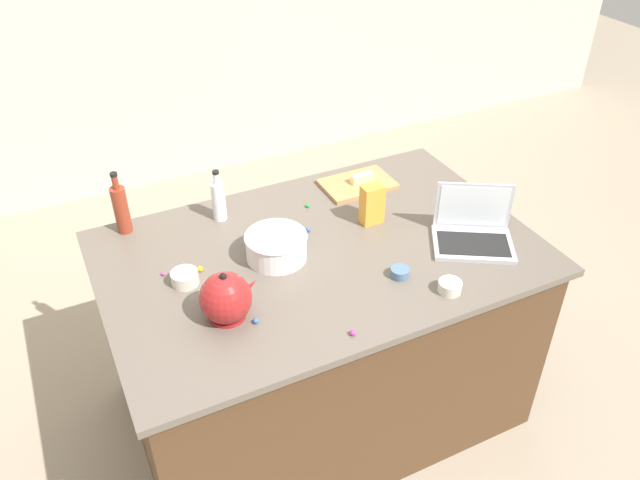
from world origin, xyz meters
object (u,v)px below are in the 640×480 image
(kettle, at_px, (226,298))
(ramekin_wide, at_px, (450,287))
(ramekin_medium, at_px, (400,273))
(candy_bag, at_px, (372,204))
(laptop, at_px, (473,231))
(ramekin_small, at_px, (185,278))
(mixing_bowl_large, at_px, (276,246))
(butter_stick_left, at_px, (362,178))
(bottle_soy, at_px, (121,208))
(bottle_vinegar, at_px, (219,200))
(cutting_board, at_px, (358,184))

(kettle, distance_m, ramekin_wide, 0.79)
(kettle, height_order, ramekin_medium, kettle)
(ramekin_medium, xyz_separation_m, candy_bag, (0.09, 0.36, 0.07))
(laptop, bearing_deg, ramekin_small, 167.57)
(laptop, bearing_deg, mixing_bowl_large, 162.07)
(butter_stick_left, xyz_separation_m, candy_bag, (-0.11, -0.28, 0.05))
(ramekin_small, distance_m, candy_bag, 0.81)
(kettle, bearing_deg, bottle_soy, 107.02)
(candy_bag, bearing_deg, bottle_soy, 157.73)
(laptop, relative_size, ramekin_wide, 4.49)
(bottle_soy, xyz_separation_m, candy_bag, (0.93, -0.38, -0.02))
(laptop, height_order, kettle, laptop)
(ramekin_medium, xyz_separation_m, ramekin_wide, (0.11, -0.15, 0.00))
(mixing_bowl_large, distance_m, candy_bag, 0.45)
(mixing_bowl_large, xyz_separation_m, candy_bag, (0.45, 0.06, 0.03))
(mixing_bowl_large, height_order, ramekin_medium, mixing_bowl_large)
(bottle_vinegar, bearing_deg, cutting_board, -1.81)
(ramekin_small, bearing_deg, kettle, -71.04)
(bottle_vinegar, xyz_separation_m, kettle, (-0.17, -0.59, -0.01))
(bottle_vinegar, relative_size, ramekin_wide, 2.68)
(laptop, bearing_deg, bottle_soy, 151.05)
(kettle, distance_m, ramekin_small, 0.25)
(bottle_vinegar, bearing_deg, butter_stick_left, -1.75)
(butter_stick_left, height_order, ramekin_small, butter_stick_left)
(laptop, distance_m, mixing_bowl_large, 0.78)
(mixing_bowl_large, height_order, bottle_soy, bottle_soy)
(mixing_bowl_large, bearing_deg, kettle, -140.28)
(ramekin_wide, bearing_deg, cutting_board, 85.62)
(bottle_soy, distance_m, bottle_vinegar, 0.39)
(butter_stick_left, distance_m, ramekin_wide, 0.80)
(candy_bag, bearing_deg, ramekin_medium, -103.31)
(laptop, relative_size, ramekin_medium, 5.42)
(laptop, xyz_separation_m, cutting_board, (-0.20, 0.57, -0.04))
(mixing_bowl_large, distance_m, ramekin_medium, 0.48)
(laptop, height_order, bottle_soy, bottle_soy)
(bottle_vinegar, bearing_deg, kettle, -106.42)
(kettle, distance_m, butter_stick_left, 1.02)
(ramekin_medium, bearing_deg, bottle_vinegar, 125.41)
(bottle_soy, relative_size, ramekin_medium, 3.84)
(kettle, xyz_separation_m, butter_stick_left, (0.84, 0.57, -0.04))
(kettle, bearing_deg, bottle_vinegar, 73.58)
(bottle_vinegar, height_order, cutting_board, bottle_vinegar)
(ramekin_medium, distance_m, candy_bag, 0.38)
(bottle_soy, xyz_separation_m, ramekin_medium, (0.85, -0.74, -0.09))
(mixing_bowl_large, distance_m, cutting_board, 0.64)
(butter_stick_left, bearing_deg, kettle, -146.03)
(kettle, xyz_separation_m, ramekin_small, (-0.08, 0.23, -0.05))
(cutting_board, relative_size, butter_stick_left, 2.92)
(butter_stick_left, xyz_separation_m, ramekin_wide, (-0.08, -0.79, -0.01))
(mixing_bowl_large, distance_m, ramekin_small, 0.36)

